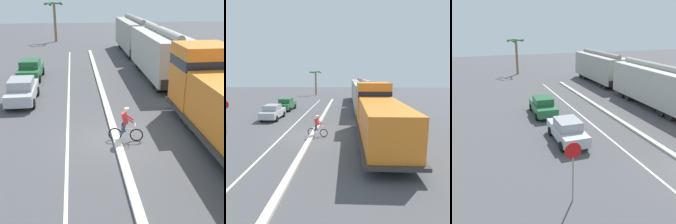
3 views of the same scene
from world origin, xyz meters
TOP-DOWN VIEW (x-y plane):
  - median_curb at (0.00, 6.00)m, footprint 0.36×36.00m
  - lane_stripe at (-2.40, 6.00)m, footprint 0.14×36.00m
  - hopper_car_lead at (5.13, 11.06)m, footprint 2.90×10.60m
  - hopper_car_middle at (5.13, 22.66)m, footprint 2.90×10.60m
  - parked_car_silver at (-5.37, 6.17)m, footprint 1.85×4.21m
  - parked_car_green at (-5.52, 12.11)m, footprint 1.92×4.24m
  - stop_sign at (-7.26, 0.14)m, footprint 0.76×0.08m
  - palm_tree_near at (-4.39, 32.52)m, footprint 2.57×2.69m

SIDE VIEW (x-z plane):
  - lane_stripe at x=-2.40m, z-range 0.00..0.01m
  - median_curb at x=0.00m, z-range 0.00..0.16m
  - parked_car_silver at x=-5.37m, z-range 0.01..1.63m
  - parked_car_green at x=-5.52m, z-range 0.01..1.63m
  - stop_sign at x=-7.26m, z-range 0.58..3.46m
  - hopper_car_lead at x=5.13m, z-range -0.01..4.17m
  - hopper_car_middle at x=5.13m, z-range -0.01..4.17m
  - palm_tree_near at x=-4.39m, z-range 1.34..6.90m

